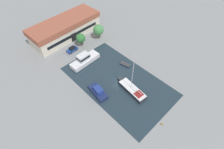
# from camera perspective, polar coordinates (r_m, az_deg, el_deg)

# --- Properties ---
(ground_plane) EXTENTS (440.00, 440.00, 0.00)m
(ground_plane) POSITION_cam_1_polar(r_m,az_deg,el_deg) (55.66, 1.87, -2.14)
(ground_plane) COLOR gray
(water_canal) EXTENTS (20.40, 34.99, 0.01)m
(water_canal) POSITION_cam_1_polar(r_m,az_deg,el_deg) (55.66, 1.87, -2.13)
(water_canal) COLOR #1E2D38
(water_canal) RESTS_ON ground
(warehouse_building) EXTENTS (28.97, 11.80, 6.96)m
(warehouse_building) POSITION_cam_1_polar(r_m,az_deg,el_deg) (74.17, -15.00, 14.41)
(warehouse_building) COLOR beige
(warehouse_building) RESTS_ON ground
(quay_tree_near_building) EXTENTS (3.52, 3.52, 5.35)m
(quay_tree_near_building) POSITION_cam_1_polar(r_m,az_deg,el_deg) (67.28, -10.19, 11.61)
(quay_tree_near_building) COLOR brown
(quay_tree_near_building) RESTS_ON ground
(quay_tree_by_water) EXTENTS (4.13, 4.13, 5.99)m
(quay_tree_by_water) POSITION_cam_1_polar(r_m,az_deg,el_deg) (70.29, -4.46, 14.33)
(quay_tree_by_water) COLOR brown
(quay_tree_by_water) RESTS_ON ground
(parked_car) EXTENTS (4.26, 2.15, 1.67)m
(parked_car) POSITION_cam_1_polar(r_m,az_deg,el_deg) (67.13, -12.88, 8.02)
(parked_car) COLOR navy
(parked_car) RESTS_ON ground
(sailboat_moored) EXTENTS (3.90, 10.90, 14.15)m
(sailboat_moored) POSITION_cam_1_polar(r_m,az_deg,el_deg) (52.92, 6.53, -4.90)
(sailboat_moored) COLOR #23282D
(sailboat_moored) RESTS_ON water_canal
(motor_cruiser) EXTENTS (11.06, 4.12, 4.05)m
(motor_cruiser) POSITION_cam_1_polar(r_m,az_deg,el_deg) (60.97, -8.95, 4.72)
(motor_cruiser) COLOR silver
(motor_cruiser) RESTS_ON water_canal
(small_dinghy) EXTENTS (2.31, 3.80, 0.53)m
(small_dinghy) POSITION_cam_1_polar(r_m,az_deg,el_deg) (60.50, 4.35, 3.28)
(small_dinghy) COLOR #19234C
(small_dinghy) RESTS_ON water_canal
(cabin_boat) EXTENTS (3.65, 7.11, 2.79)m
(cabin_boat) POSITION_cam_1_polar(r_m,az_deg,el_deg) (51.97, -4.57, -5.60)
(cabin_boat) COLOR #19234C
(cabin_boat) RESTS_ON water_canal
(mooring_bollard) EXTENTS (0.37, 0.37, 0.76)m
(mooring_bollard) POSITION_cam_1_polar(r_m,az_deg,el_deg) (48.85, 16.05, -15.31)
(mooring_bollard) COLOR olive
(mooring_bollard) RESTS_ON ground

